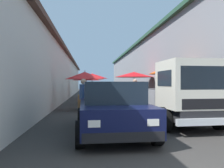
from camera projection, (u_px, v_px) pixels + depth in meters
name	position (u px, v px, depth m)	size (l,w,h in m)	color
ground	(109.00, 103.00, 16.37)	(90.00, 90.00, 0.00)	#33302D
building_left_whitewash	(20.00, 75.00, 17.91)	(49.80, 7.50, 4.09)	beige
building_right_concrete	(188.00, 68.00, 19.30)	(49.80, 7.50, 5.43)	gray
fruit_stall_near_left	(85.00, 81.00, 12.40)	(2.12, 2.12, 2.11)	#9E9EA3
fruit_stall_mid_lane	(92.00, 80.00, 16.61)	(2.26, 2.26, 2.20)	#9E9EA3
fruit_stall_near_right	(172.00, 75.00, 10.84)	(2.16, 2.16, 2.39)	#9E9EA3
fruit_stall_far_left	(134.00, 77.00, 17.28)	(2.90, 2.90, 2.35)	#9E9EA3
fruit_stall_far_right	(86.00, 80.00, 21.94)	(2.71, 2.71, 2.21)	#9E9EA3
hatchback_car	(111.00, 107.00, 6.46)	(3.95, 2.00, 1.45)	#0F1438
delivery_truck	(182.00, 95.00, 7.53)	(5.01, 2.17, 2.08)	black
vendor_by_crates	(84.00, 96.00, 8.81)	(0.61, 0.33, 1.59)	#232328
vendor_in_shade	(135.00, 91.00, 13.02)	(0.35, 0.63, 1.67)	#232328
plastic_stool	(125.00, 101.00, 14.40)	(0.30, 0.30, 0.43)	#1E8C3F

